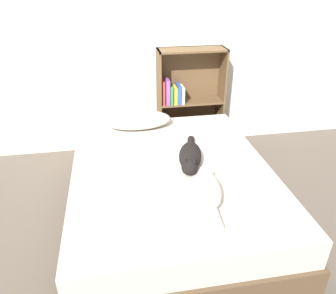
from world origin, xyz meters
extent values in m
plane|color=brown|center=(0.00, 0.00, 0.00)|extent=(8.00, 8.00, 0.00)
cube|color=silver|center=(0.00, 1.35, 1.25)|extent=(8.00, 0.06, 2.50)
cube|color=brown|center=(0.00, 0.00, 0.13)|extent=(1.57, 1.96, 0.27)
cube|color=beige|center=(0.00, 0.00, 0.38)|extent=(1.53, 1.90, 0.22)
ellipsoid|color=beige|center=(-0.19, 0.78, 0.56)|extent=(0.64, 0.33, 0.15)
ellipsoid|color=beige|center=(0.18, -0.43, 0.56)|extent=(0.18, 0.38, 0.15)
sphere|color=beige|center=(0.19, -0.28, 0.56)|extent=(0.12, 0.12, 0.12)
cone|color=beige|center=(0.16, -0.28, 0.62)|extent=(0.04, 0.04, 0.03)
cone|color=beige|center=(0.22, -0.28, 0.62)|extent=(0.04, 0.04, 0.03)
cylinder|color=beige|center=(0.16, -0.68, 0.51)|extent=(0.07, 0.17, 0.05)
ellipsoid|color=black|center=(0.16, 0.04, 0.55)|extent=(0.27, 0.43, 0.13)
sphere|color=black|center=(0.12, -0.13, 0.55)|extent=(0.12, 0.12, 0.12)
cone|color=black|center=(0.15, -0.13, 0.62)|extent=(0.04, 0.04, 0.03)
cone|color=black|center=(0.08, -0.12, 0.62)|extent=(0.04, 0.04, 0.03)
cylinder|color=black|center=(0.23, 0.30, 0.52)|extent=(0.11, 0.19, 0.06)
cube|color=brown|center=(0.08, 1.18, 0.57)|extent=(0.02, 0.26, 1.14)
cube|color=brown|center=(0.78, 1.18, 0.57)|extent=(0.02, 0.26, 1.14)
cube|color=brown|center=(0.43, 1.18, 0.01)|extent=(0.72, 0.26, 0.02)
cube|color=brown|center=(0.43, 1.18, 1.13)|extent=(0.72, 0.26, 0.02)
cube|color=brown|center=(0.43, 1.18, 0.57)|extent=(0.68, 0.26, 0.02)
cube|color=brown|center=(0.43, 1.30, 0.57)|extent=(0.72, 0.02, 1.14)
cube|color=#B7332D|center=(0.12, 1.14, 0.70)|extent=(0.02, 0.16, 0.25)
cube|color=#8C4C99|center=(0.16, 1.14, 0.71)|extent=(0.04, 0.16, 0.27)
cube|color=#337F47|center=(0.20, 1.14, 0.68)|extent=(0.03, 0.16, 0.20)
cube|color=gold|center=(0.25, 1.14, 0.67)|extent=(0.03, 0.16, 0.18)
cube|color=#2D519E|center=(0.29, 1.14, 0.68)|extent=(0.04, 0.16, 0.20)
cube|color=beige|center=(0.33, 1.14, 0.67)|extent=(0.03, 0.16, 0.18)
camera|label=1|loc=(-0.40, -2.14, 1.85)|focal=35.00mm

